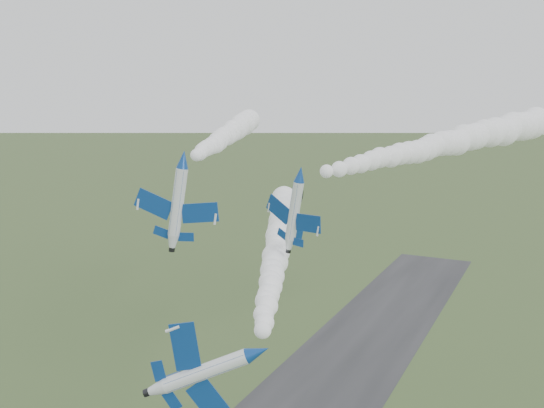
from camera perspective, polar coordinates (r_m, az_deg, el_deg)
The scene contains 6 objects.
jet_lead at distance 57.94m, azimuth -1.31°, elevation -13.79°, with size 6.66×12.37×9.89m.
smoke_trail_jet_lead at distance 87.89m, azimuth 0.50°, elevation -3.86°, with size 4.82×58.15×4.82m, color white, non-canonical shape.
jet_pair_left at distance 83.49m, azimuth -8.38°, elevation 4.19°, with size 12.07×14.20×3.84m.
smoke_trail_jet_pair_left at distance 114.10m, azimuth -4.13°, elevation 6.54°, with size 4.93×55.36×4.93m, color white, non-canonical shape.
jet_pair_right at distance 76.42m, azimuth 2.61°, elevation 2.83°, with size 9.72×11.40×3.33m.
smoke_trail_jet_pair_right at distance 104.99m, azimuth 16.61°, elevation 5.62°, with size 5.80×67.52×5.80m, color white, non-canonical shape.
Camera 1 is at (38.23, -49.73, 54.64)m, focal length 40.00 mm.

